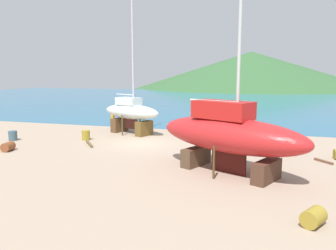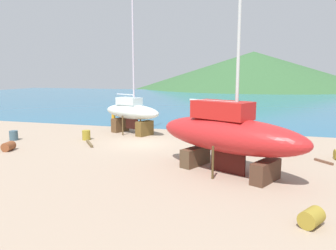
{
  "view_description": "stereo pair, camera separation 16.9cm",
  "coord_description": "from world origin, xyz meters",
  "px_view_note": "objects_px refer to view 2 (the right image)",
  "views": [
    {
      "loc": [
        8.93,
        -23.24,
        5.38
      ],
      "look_at": [
        2.42,
        -0.95,
        1.71
      ],
      "focal_mm": 35.16,
      "sensor_mm": 36.0,
      "label": 1
    },
    {
      "loc": [
        9.1,
        -23.19,
        5.38
      ],
      "look_at": [
        2.42,
        -0.95,
        1.71
      ],
      "focal_mm": 35.16,
      "sensor_mm": 36.0,
      "label": 2
    }
  ],
  "objects_px": {
    "sailboat_large_starboard": "(131,112)",
    "barrel_blue_faded": "(311,218)",
    "barrel_tipped_center": "(286,149)",
    "barrel_rust_near": "(86,135)",
    "sailboat_mid_port": "(228,134)",
    "barrel_tipped_right": "(14,135)",
    "barrel_tipped_left": "(8,146)",
    "worker": "(114,118)"
  },
  "relations": [
    {
      "from": "sailboat_large_starboard",
      "to": "barrel_tipped_right",
      "type": "height_order",
      "value": "sailboat_large_starboard"
    },
    {
      "from": "barrel_tipped_right",
      "to": "barrel_tipped_left",
      "type": "bearing_deg",
      "value": -53.31
    },
    {
      "from": "worker",
      "to": "barrel_tipped_left",
      "type": "relative_size",
      "value": 1.79
    },
    {
      "from": "barrel_tipped_right",
      "to": "barrel_tipped_center",
      "type": "height_order",
      "value": "barrel_tipped_center"
    },
    {
      "from": "sailboat_large_starboard",
      "to": "barrel_blue_faded",
      "type": "relative_size",
      "value": 13.2
    },
    {
      "from": "sailboat_large_starboard",
      "to": "barrel_rust_near",
      "type": "relative_size",
      "value": 14.68
    },
    {
      "from": "sailboat_mid_port",
      "to": "barrel_blue_faded",
      "type": "distance_m",
      "value": 6.9
    },
    {
      "from": "sailboat_mid_port",
      "to": "barrel_tipped_left",
      "type": "height_order",
      "value": "sailboat_mid_port"
    },
    {
      "from": "sailboat_mid_port",
      "to": "worker",
      "type": "relative_size",
      "value": 9.9
    },
    {
      "from": "sailboat_mid_port",
      "to": "barrel_blue_faded",
      "type": "relative_size",
      "value": 18.68
    },
    {
      "from": "sailboat_large_starboard",
      "to": "sailboat_mid_port",
      "type": "bearing_deg",
      "value": -21.69
    },
    {
      "from": "sailboat_large_starboard",
      "to": "barrel_tipped_right",
      "type": "distance_m",
      "value": 9.84
    },
    {
      "from": "barrel_tipped_right",
      "to": "sailboat_large_starboard",
      "type": "bearing_deg",
      "value": 34.76
    },
    {
      "from": "sailboat_large_starboard",
      "to": "barrel_blue_faded",
      "type": "bearing_deg",
      "value": -25.83
    },
    {
      "from": "barrel_rust_near",
      "to": "sailboat_large_starboard",
      "type": "bearing_deg",
      "value": 56.9
    },
    {
      "from": "barrel_rust_near",
      "to": "barrel_tipped_right",
      "type": "distance_m",
      "value": 5.85
    },
    {
      "from": "sailboat_large_starboard",
      "to": "sailboat_mid_port",
      "type": "height_order",
      "value": "sailboat_mid_port"
    },
    {
      "from": "worker",
      "to": "barrel_rust_near",
      "type": "bearing_deg",
      "value": 92.2
    },
    {
      "from": "sailboat_large_starboard",
      "to": "barrel_tipped_left",
      "type": "xyz_separation_m",
      "value": [
        -5.66,
        -8.67,
        -1.61
      ]
    },
    {
      "from": "sailboat_mid_port",
      "to": "barrel_tipped_center",
      "type": "height_order",
      "value": "sailboat_mid_port"
    },
    {
      "from": "barrel_rust_near",
      "to": "barrel_tipped_left",
      "type": "distance_m",
      "value": 5.91
    },
    {
      "from": "worker",
      "to": "sailboat_mid_port",
      "type": "bearing_deg",
      "value": 131.08
    },
    {
      "from": "barrel_tipped_center",
      "to": "barrel_tipped_left",
      "type": "height_order",
      "value": "barrel_tipped_center"
    },
    {
      "from": "worker",
      "to": "barrel_tipped_right",
      "type": "relative_size",
      "value": 2.12
    },
    {
      "from": "worker",
      "to": "barrel_tipped_center",
      "type": "relative_size",
      "value": 1.76
    },
    {
      "from": "barrel_rust_near",
      "to": "barrel_blue_faded",
      "type": "bearing_deg",
      "value": -35.89
    },
    {
      "from": "sailboat_large_starboard",
      "to": "barrel_tipped_right",
      "type": "relative_size",
      "value": 14.83
    },
    {
      "from": "barrel_tipped_left",
      "to": "sailboat_mid_port",
      "type": "bearing_deg",
      "value": -2.95
    },
    {
      "from": "barrel_blue_faded",
      "to": "sailboat_large_starboard",
      "type": "bearing_deg",
      "value": 131.3
    },
    {
      "from": "sailboat_large_starboard",
      "to": "barrel_blue_faded",
      "type": "height_order",
      "value": "sailboat_large_starboard"
    },
    {
      "from": "barrel_tipped_right",
      "to": "sailboat_mid_port",
      "type": "bearing_deg",
      "value": -12.53
    },
    {
      "from": "barrel_rust_near",
      "to": "barrel_blue_faded",
      "type": "xyz_separation_m",
      "value": [
        15.64,
        -11.31,
        -0.06
      ]
    },
    {
      "from": "barrel_tipped_left",
      "to": "barrel_tipped_right",
      "type": "bearing_deg",
      "value": 126.69
    },
    {
      "from": "sailboat_large_starboard",
      "to": "worker",
      "type": "xyz_separation_m",
      "value": [
        -3.25,
        3.01,
        -1.08
      ]
    },
    {
      "from": "barrel_blue_faded",
      "to": "barrel_tipped_center",
      "type": "bearing_deg",
      "value": 91.9
    },
    {
      "from": "sailboat_mid_port",
      "to": "worker",
      "type": "bearing_deg",
      "value": 161.59
    },
    {
      "from": "barrel_tipped_center",
      "to": "barrel_tipped_right",
      "type": "bearing_deg",
      "value": -177.49
    },
    {
      "from": "worker",
      "to": "barrel_blue_faded",
      "type": "xyz_separation_m",
      "value": [
        16.47,
        -18.05,
        -0.52
      ]
    },
    {
      "from": "barrel_blue_faded",
      "to": "worker",
      "type": "bearing_deg",
      "value": 132.37
    },
    {
      "from": "sailboat_mid_port",
      "to": "barrel_rust_near",
      "type": "height_order",
      "value": "sailboat_mid_port"
    },
    {
      "from": "barrel_rust_near",
      "to": "sailboat_mid_port",
      "type": "bearing_deg",
      "value": -25.48
    },
    {
      "from": "barrel_tipped_left",
      "to": "sailboat_large_starboard",
      "type": "bearing_deg",
      "value": 56.85
    }
  ]
}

